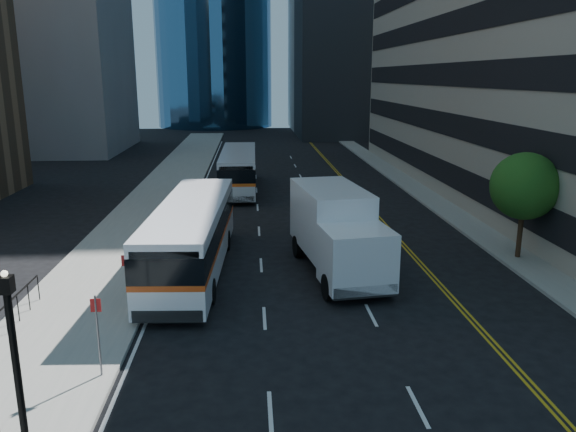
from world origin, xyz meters
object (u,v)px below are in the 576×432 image
object	(u,v)px
lamp_post	(16,364)
bus_front	(192,235)
bus_rear	(239,169)
box_truck	(337,231)
street_tree	(525,186)

from	to	relation	value
lamp_post	bus_front	xyz separation A→B (m)	(2.40, 13.25, -0.98)
bus_rear	box_truck	size ratio (longest dim) A/B	1.46
bus_front	bus_rear	distance (m)	18.88
bus_front	bus_rear	world-z (taller)	bus_front
lamp_post	bus_rear	distance (m)	32.34
bus_front	box_truck	size ratio (longest dim) A/B	1.54
street_tree	box_truck	xyz separation A→B (m)	(-9.11, -1.23, -1.66)
bus_front	bus_rear	size ratio (longest dim) A/B	1.05
bus_rear	box_truck	bearing A→B (deg)	-75.73
bus_front	box_truck	world-z (taller)	box_truck
bus_front	box_truck	distance (m)	6.51
lamp_post	box_truck	size ratio (longest dim) A/B	0.56
bus_rear	box_truck	distance (m)	19.86
street_tree	bus_front	bearing A→B (deg)	-177.26
box_truck	bus_front	bearing A→B (deg)	167.98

